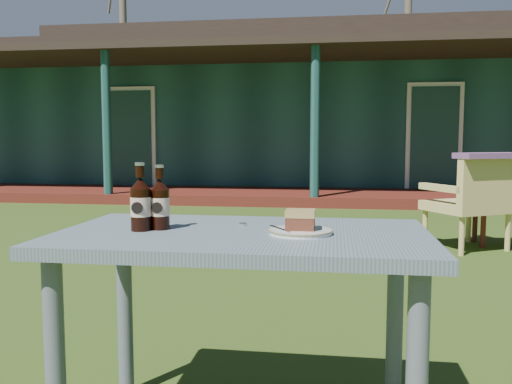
% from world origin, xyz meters
% --- Properties ---
extents(ground, '(80.00, 80.00, 0.00)m').
position_xyz_m(ground, '(0.00, 0.00, 0.00)').
color(ground, '#334916').
extents(pavilion, '(15.80, 8.30, 3.45)m').
position_xyz_m(pavilion, '(-0.00, 9.39, 1.61)').
color(pavilion, '#1A4340').
rests_on(pavilion, ground).
extents(tree_left, '(0.28, 0.28, 10.50)m').
position_xyz_m(tree_left, '(-8.00, 17.50, 5.25)').
color(tree_left, brown).
rests_on(tree_left, ground).
extents(tree_mid, '(0.28, 0.28, 9.50)m').
position_xyz_m(tree_mid, '(3.00, 18.50, 4.75)').
color(tree_mid, brown).
rests_on(tree_mid, ground).
extents(cafe_table, '(1.20, 0.70, 0.72)m').
position_xyz_m(cafe_table, '(0.00, -1.60, 0.62)').
color(cafe_table, slate).
rests_on(cafe_table, ground).
extents(plate, '(0.20, 0.20, 0.01)m').
position_xyz_m(plate, '(0.19, -1.62, 0.73)').
color(plate, silver).
rests_on(plate, cafe_table).
extents(cake_slice, '(0.09, 0.09, 0.06)m').
position_xyz_m(cake_slice, '(0.19, -1.61, 0.77)').
color(cake_slice, '#53281A').
rests_on(cake_slice, plate).
extents(fork, '(0.08, 0.13, 0.00)m').
position_xyz_m(fork, '(0.12, -1.63, 0.74)').
color(fork, silver).
rests_on(fork, plate).
extents(cola_bottle_near, '(0.06, 0.07, 0.22)m').
position_xyz_m(cola_bottle_near, '(-0.28, -1.60, 0.81)').
color(cola_bottle_near, black).
rests_on(cola_bottle_near, cafe_table).
extents(cola_bottle_far, '(0.07, 0.07, 0.22)m').
position_xyz_m(cola_bottle_far, '(-0.33, -1.63, 0.81)').
color(cola_bottle_far, black).
rests_on(cola_bottle_far, cafe_table).
extents(bottle_cap, '(0.03, 0.03, 0.01)m').
position_xyz_m(bottle_cap, '(-0.02, -1.48, 0.72)').
color(bottle_cap, silver).
rests_on(bottle_cap, cafe_table).
extents(armchair_left, '(0.84, 0.83, 0.85)m').
position_xyz_m(armchair_left, '(1.56, 1.85, 0.48)').
color(armchair_left, tan).
rests_on(armchair_left, ground).
extents(floral_throw, '(0.66, 0.50, 0.05)m').
position_xyz_m(floral_throw, '(1.64, 1.70, 0.88)').
color(floral_throw, '#704774').
rests_on(floral_throw, armchair_left).
extents(side_table, '(0.60, 0.40, 0.40)m').
position_xyz_m(side_table, '(1.94, 2.12, 0.34)').
color(side_table, '#551C14').
rests_on(side_table, ground).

